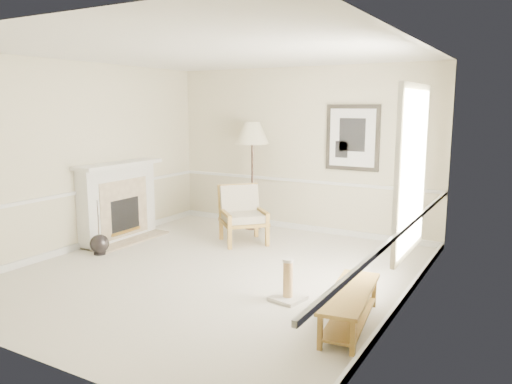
# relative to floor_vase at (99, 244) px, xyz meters

# --- Properties ---
(ground) EXTENTS (5.50, 5.50, 0.00)m
(ground) POSITION_rel_floor_vase_xyz_m (1.99, 0.18, -0.15)
(ground) COLOR silver
(ground) RESTS_ON ground
(room) EXTENTS (5.04, 5.54, 2.92)m
(room) POSITION_rel_floor_vase_xyz_m (2.12, 0.26, 1.71)
(room) COLOR beige
(room) RESTS_ON ground
(fireplace) EXTENTS (0.64, 1.64, 1.31)m
(fireplace) POSITION_rel_floor_vase_xyz_m (-0.36, 0.78, 0.49)
(fireplace) COLOR white
(fireplace) RESTS_ON ground
(floor_vase) EXTENTS (0.29, 0.29, 0.84)m
(floor_vase) POSITION_rel_floor_vase_xyz_m (0.00, 0.00, 0.00)
(floor_vase) COLOR black
(floor_vase) RESTS_ON ground
(armchair) EXTENTS (1.03, 1.02, 0.93)m
(armchair) POSITION_rel_floor_vase_xyz_m (1.48, 1.72, 0.35)
(armchair) COLOR olive
(armchair) RESTS_ON ground
(floor_lamp) EXTENTS (0.73, 0.73, 1.94)m
(floor_lamp) POSITION_rel_floor_vase_xyz_m (1.18, 2.58, 1.54)
(floor_lamp) COLOR black
(floor_lamp) RESTS_ON ground
(bench) EXTENTS (0.57, 1.36, 0.38)m
(bench) POSITION_rel_floor_vase_xyz_m (4.14, -0.52, 0.10)
(bench) COLOR olive
(bench) RESTS_ON ground
(scratching_post) EXTENTS (0.41, 0.41, 0.50)m
(scratching_post) POSITION_rel_floor_vase_xyz_m (3.28, -0.21, 0.00)
(scratching_post) COLOR beige
(scratching_post) RESTS_ON ground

